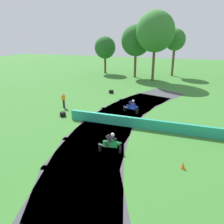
# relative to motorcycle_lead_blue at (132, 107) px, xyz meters

# --- Properties ---
(ground_plane) EXTENTS (120.00, 120.00, 0.00)m
(ground_plane) POSITION_rel_motorcycle_lead_blue_xyz_m (-1.15, -3.62, -0.65)
(ground_plane) COLOR #38752D
(track_asphalt) EXTENTS (8.87, 30.56, 0.01)m
(track_asphalt) POSITION_rel_motorcycle_lead_blue_xyz_m (-0.13, -3.62, -0.64)
(track_asphalt) COLOR #3D3D42
(track_asphalt) RESTS_ON ground
(safety_barrier) EXTENTS (18.29, 0.30, 0.90)m
(safety_barrier) POSITION_rel_motorcycle_lead_blue_xyz_m (4.24, -3.62, -0.20)
(safety_barrier) COLOR #239375
(safety_barrier) RESTS_ON ground
(motorcycle_lead_blue) EXTENTS (1.71, 1.01, 1.43)m
(motorcycle_lead_blue) POSITION_rel_motorcycle_lead_blue_xyz_m (0.00, 0.00, 0.00)
(motorcycle_lead_blue) COLOR black
(motorcycle_lead_blue) RESTS_ON ground
(motorcycle_chase_green) EXTENTS (1.67, 0.94, 1.43)m
(motorcycle_chase_green) POSITION_rel_motorcycle_lead_blue_xyz_m (0.72, -8.24, 0.00)
(motorcycle_chase_green) COLOR black
(motorcycle_chase_green) RESTS_ON ground
(tire_stack_near) EXTENTS (0.64, 0.64, 0.40)m
(tire_stack_near) POSITION_rel_motorcycle_lead_blue_xyz_m (-4.71, 6.79, -0.45)
(tire_stack_near) COLOR black
(tire_stack_near) RESTS_ON ground
(tire_stack_mid_a) EXTENTS (0.58, 0.58, 0.40)m
(tire_stack_mid_a) POSITION_rel_motorcycle_lead_blue_xyz_m (-6.14, -3.31, -0.45)
(tire_stack_mid_a) COLOR black
(tire_stack_mid_a) RESTS_ON ground
(track_marshal) EXTENTS (0.34, 0.24, 1.63)m
(track_marshal) POSITION_rel_motorcycle_lead_blue_xyz_m (-7.50, -0.85, 0.17)
(track_marshal) COLOR #232328
(track_marshal) RESTS_ON ground
(traffic_cone) EXTENTS (0.28, 0.28, 0.44)m
(traffic_cone) POSITION_rel_motorcycle_lead_blue_xyz_m (5.45, -8.68, -0.43)
(traffic_cone) COLOR orange
(traffic_cone) RESTS_ON ground
(tree_far_left) EXTENTS (5.23, 5.23, 9.34)m
(tree_far_left) POSITION_rel_motorcycle_lead_blue_xyz_m (-4.54, 19.50, 5.92)
(tree_far_left) COLOR brown
(tree_far_left) RESTS_ON ground
(tree_far_right) EXTENTS (4.17, 4.17, 7.32)m
(tree_far_right) POSITION_rel_motorcycle_lead_blue_xyz_m (-11.49, 22.00, 4.46)
(tree_far_right) COLOR brown
(tree_far_right) RESTS_ON ground
(tree_mid_rise) EXTENTS (3.81, 3.81, 8.71)m
(tree_mid_rise) POSITION_rel_motorcycle_lead_blue_xyz_m (1.92, 23.46, 6.00)
(tree_mid_rise) COLOR brown
(tree_mid_rise) RESTS_ON ground
(tree_behind_barrier) EXTENTS (6.25, 6.25, 11.35)m
(tree_behind_barrier) POSITION_rel_motorcycle_lead_blue_xyz_m (-0.83, 17.23, 7.40)
(tree_behind_barrier) COLOR brown
(tree_behind_barrier) RESTS_ON ground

